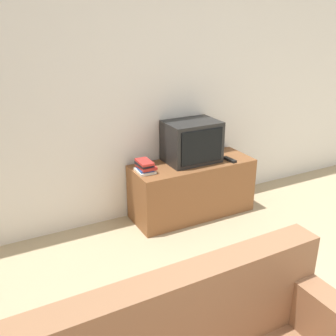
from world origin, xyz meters
TOP-DOWN VIEW (x-y plane):
  - wall_back at (0.00, 3.03)m, footprint 9.00×0.06m
  - tv_stand at (0.34, 2.74)m, footprint 1.26×0.49m
  - television at (0.36, 2.79)m, footprint 0.54×0.39m
  - book_stack at (-0.19, 2.74)m, footprint 0.17×0.22m
  - remote_on_stand at (0.71, 2.61)m, footprint 0.06×0.17m

SIDE VIEW (x-z plane):
  - tv_stand at x=0.34m, z-range 0.00..0.57m
  - remote_on_stand at x=0.71m, z-range 0.57..0.60m
  - book_stack at x=-0.19m, z-range 0.57..0.69m
  - television at x=0.36m, z-range 0.57..0.99m
  - wall_back at x=0.00m, z-range 0.00..2.60m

